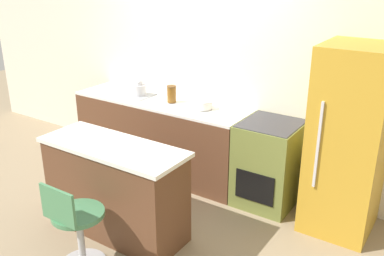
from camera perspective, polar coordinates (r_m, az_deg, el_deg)
The scene contains 10 objects.
ground_plane at distance 5.17m, azimuth -3.29°, elevation -7.79°, with size 14.00×14.00×0.00m, color #998466.
wall_back at distance 5.24m, azimuth 1.06°, elevation 7.93°, with size 8.00×0.06×2.60m.
back_counter at distance 5.41m, azimuth -4.12°, elevation -1.01°, with size 2.29×0.65×0.94m.
kitchen_island at distance 4.22m, azimuth -10.17°, elevation -7.99°, with size 1.46×0.56×0.93m.
oven_range at distance 4.72m, azimuth 10.17°, elevation -4.67°, with size 0.62×0.67×0.94m.
refrigerator at distance 4.30m, azimuth 20.13°, elevation -1.70°, with size 0.64×0.73×1.84m.
stool_chair at distance 3.84m, azimuth -15.14°, elevation -12.73°, with size 0.45×0.45×0.85m.
kettle at distance 5.43m, azimuth -7.01°, elevation 5.20°, with size 0.16×0.16×0.21m.
mixing_bowl at distance 4.90m, azimuth 1.54°, elevation 3.16°, with size 0.20×0.20×0.10m.
canister_jar at distance 5.13m, azimuth -2.73°, elevation 4.57°, with size 0.11×0.11×0.20m.
Camera 1 is at (2.74, -3.60, 2.49)m, focal length 40.00 mm.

